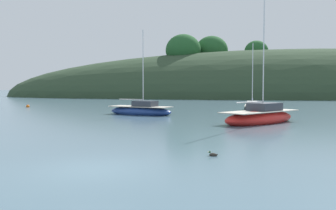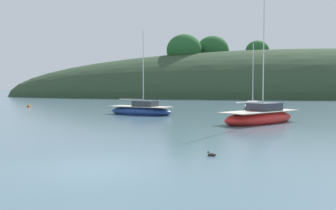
{
  "view_description": "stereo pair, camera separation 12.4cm",
  "coord_description": "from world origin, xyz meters",
  "px_view_note": "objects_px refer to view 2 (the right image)",
  "views": [
    {
      "loc": [
        4.17,
        -12.56,
        2.94
      ],
      "look_at": [
        0.0,
        20.0,
        1.2
      ],
      "focal_mm": 40.08,
      "sensor_mm": 36.0,
      "label": 1
    },
    {
      "loc": [
        4.29,
        -12.54,
        2.94
      ],
      "look_at": [
        0.0,
        20.0,
        1.2
      ],
      "focal_mm": 40.08,
      "sensor_mm": 36.0,
      "label": 2
    }
  ],
  "objects_px": {
    "sailboat_teal_outer": "(141,110)",
    "mooring_buoy_outer": "(29,106)",
    "sailboat_grey_yawl": "(253,108)",
    "duck_lead": "(211,155)",
    "sailboat_navy_dinghy": "(260,117)"
  },
  "relations": [
    {
      "from": "sailboat_teal_outer",
      "to": "mooring_buoy_outer",
      "type": "height_order",
      "value": "sailboat_teal_outer"
    },
    {
      "from": "sailboat_grey_yawl",
      "to": "duck_lead",
      "type": "relative_size",
      "value": 18.68
    },
    {
      "from": "mooring_buoy_outer",
      "to": "sailboat_grey_yawl",
      "type": "bearing_deg",
      "value": -6.0
    },
    {
      "from": "sailboat_grey_yawl",
      "to": "mooring_buoy_outer",
      "type": "distance_m",
      "value": 29.27
    },
    {
      "from": "mooring_buoy_outer",
      "to": "duck_lead",
      "type": "bearing_deg",
      "value": -51.86
    },
    {
      "from": "sailboat_teal_outer",
      "to": "sailboat_navy_dinghy",
      "type": "bearing_deg",
      "value": -32.39
    },
    {
      "from": "sailboat_navy_dinghy",
      "to": "mooring_buoy_outer",
      "type": "bearing_deg",
      "value": 148.49
    },
    {
      "from": "mooring_buoy_outer",
      "to": "sailboat_navy_dinghy",
      "type": "bearing_deg",
      "value": -31.51
    },
    {
      "from": "sailboat_grey_yawl",
      "to": "sailboat_navy_dinghy",
      "type": "xyz_separation_m",
      "value": [
        -0.73,
        -14.33,
        0.11
      ]
    },
    {
      "from": "mooring_buoy_outer",
      "to": "duck_lead",
      "type": "height_order",
      "value": "mooring_buoy_outer"
    },
    {
      "from": "sailboat_grey_yawl",
      "to": "duck_lead",
      "type": "distance_m",
      "value": 28.87
    },
    {
      "from": "sailboat_navy_dinghy",
      "to": "duck_lead",
      "type": "xyz_separation_m",
      "value": [
        -3.55,
        -14.22,
        -0.41
      ]
    },
    {
      "from": "sailboat_grey_yawl",
      "to": "mooring_buoy_outer",
      "type": "relative_size",
      "value": 14.66
    },
    {
      "from": "sailboat_navy_dinghy",
      "to": "duck_lead",
      "type": "relative_size",
      "value": 27.44
    },
    {
      "from": "sailboat_teal_outer",
      "to": "duck_lead",
      "type": "bearing_deg",
      "value": -70.83
    }
  ]
}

